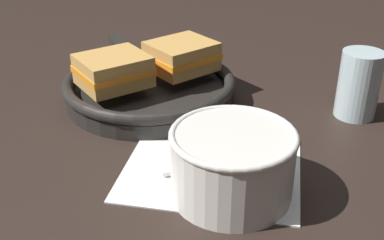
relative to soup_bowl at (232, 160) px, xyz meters
name	(u,v)px	position (x,y,z in m)	size (l,w,h in m)	color
ground_plane	(211,160)	(-0.04, 0.06, -0.05)	(4.00, 4.00, 0.00)	black
napkin	(212,168)	(-0.03, 0.04, -0.04)	(0.23, 0.20, 0.00)	white
soup_bowl	(232,160)	(0.00, 0.00, 0.00)	(0.14, 0.14, 0.08)	silver
spoon	(248,158)	(0.01, 0.07, -0.04)	(0.14, 0.10, 0.01)	silver
skillet	(149,88)	(-0.18, 0.21, -0.02)	(0.30, 0.34, 0.04)	black
sandwich_near_left	(113,70)	(-0.22, 0.16, 0.02)	(0.13, 0.13, 0.05)	#C18E47
sandwich_near_right	(182,56)	(-0.14, 0.25, 0.02)	(0.13, 0.13, 0.05)	#C18E47
drinking_glass	(359,85)	(0.14, 0.25, 0.00)	(0.06, 0.06, 0.10)	silver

